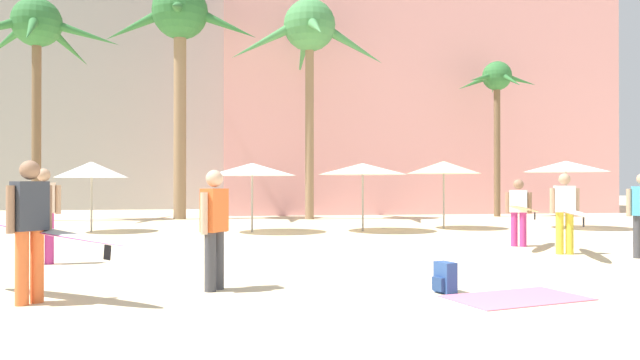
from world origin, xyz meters
TOP-DOWN VIEW (x-y plane):
  - ground at (0.00, 0.00)m, footprint 120.00×120.00m
  - hotel_pink at (7.09, 27.37)m, footprint 19.73×11.62m
  - palm_tree_far_left at (0.78, 18.79)m, footprint 6.76×6.82m
  - palm_tree_left at (9.44, 19.54)m, footprint 3.50×3.44m
  - palm_tree_center at (-4.58, 19.70)m, footprint 6.50×6.65m
  - palm_tree_right at (-10.19, 19.53)m, footprint 6.07×5.95m
  - cafe_umbrella_0 at (-6.74, 13.34)m, footprint 2.18×2.18m
  - cafe_umbrella_1 at (-1.86, 12.48)m, footprint 2.71×2.71m
  - cafe_umbrella_2 at (8.48, 12.40)m, footprint 2.71×2.71m
  - cafe_umbrella_3 at (4.49, 13.05)m, footprint 2.42×2.42m
  - cafe_umbrella_4 at (1.58, 12.35)m, footprint 2.80×2.80m
  - beach_towel at (1.11, 1.40)m, footprint 1.95×1.41m
  - backpack at (0.32, 1.93)m, footprint 0.31×0.34m
  - person_far_right at (4.43, 5.66)m, footprint 1.31×2.63m
  - person_mid_right at (-5.04, 2.13)m, footprint 2.72×2.00m
  - person_mid_left at (4.22, 7.27)m, footprint 1.98×2.22m
  - person_near_left at (-5.97, 5.81)m, footprint 0.61×0.29m
  - person_mid_center at (-2.79, 2.60)m, footprint 0.40×0.56m

SIDE VIEW (x-z plane):
  - ground at x=0.00m, z-range 0.00..0.00m
  - beach_towel at x=1.11m, z-range 0.00..0.01m
  - backpack at x=0.32m, z-range -0.01..0.41m
  - person_mid_left at x=4.22m, z-range 0.08..1.68m
  - person_mid_center at x=-2.79m, z-range 0.08..1.76m
  - person_far_right at x=4.43m, z-range 0.07..1.78m
  - person_mid_right at x=-5.04m, z-range 0.05..1.84m
  - person_near_left at x=-5.97m, z-range 0.09..1.86m
  - cafe_umbrella_0 at x=-6.74m, z-range 0.84..3.00m
  - cafe_umbrella_1 at x=-1.86m, z-range 0.87..2.99m
  - cafe_umbrella_4 at x=1.58m, z-range 0.88..3.01m
  - cafe_umbrella_3 at x=4.49m, z-range 0.91..3.14m
  - cafe_umbrella_2 at x=8.48m, z-range 0.94..3.18m
  - palm_tree_left at x=9.44m, z-range 2.31..9.33m
  - hotel_pink at x=7.09m, z-range 0.00..12.90m
  - palm_tree_right at x=-10.19m, z-range 2.99..11.94m
  - palm_tree_far_left at x=0.78m, z-range 3.07..12.26m
  - palm_tree_center at x=-4.58m, z-range 3.12..12.98m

